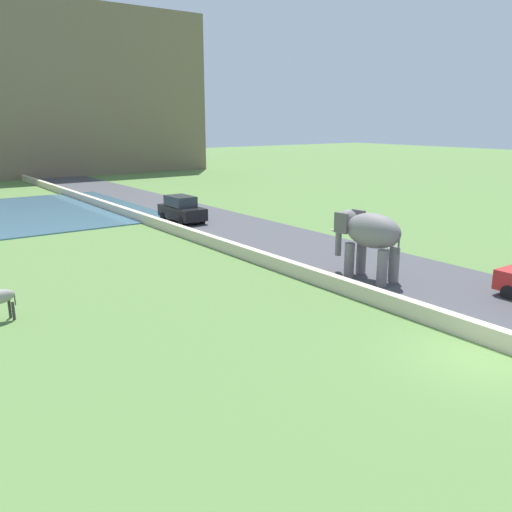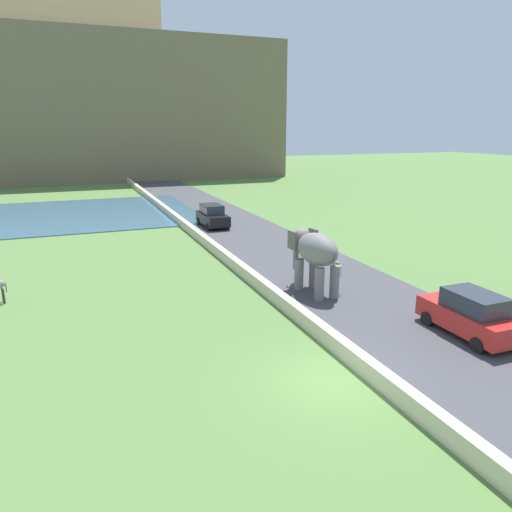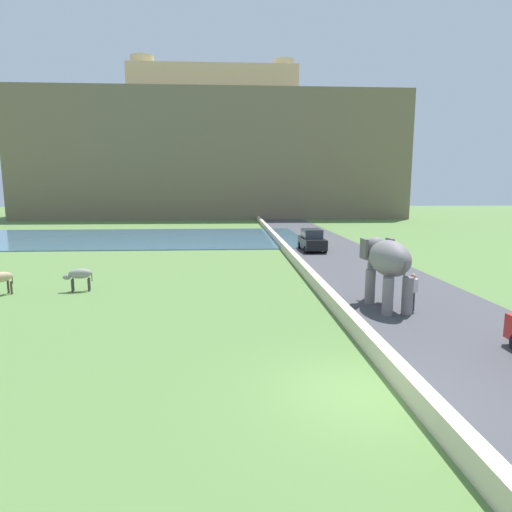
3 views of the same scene
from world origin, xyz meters
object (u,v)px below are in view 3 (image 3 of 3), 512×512
person_beside_elephant (412,292)px  cow_grey (79,275)px  car_black (312,240)px  elephant (387,262)px

person_beside_elephant → cow_grey: 15.80m
car_black → cow_grey: 19.23m
elephant → person_beside_elephant: elephant is taller
person_beside_elephant → car_black: car_black is taller
person_beside_elephant → car_black: bearing=93.0°
elephant → person_beside_elephant: bearing=-30.1°
car_black → person_beside_elephant: bearing=-87.0°
person_beside_elephant → car_black: 17.51m
elephant → cow_grey: (-14.20, 3.98, -1.20)m
cow_grey → car_black: bearing=42.3°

